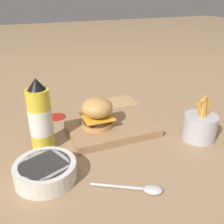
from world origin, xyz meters
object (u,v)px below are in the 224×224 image
serving_board (112,129)px  spoon (144,189)px  burger (97,112)px  side_bowl (45,171)px  ketchup_bottle (40,118)px  fries_basket (200,126)px

serving_board → spoon: (0.04, 0.29, -0.01)m
burger → side_bowl: bearing=41.2°
burger → spoon: burger is taller
ketchup_bottle → serving_board: bearing=-178.1°
serving_board → fries_basket: (-0.24, 0.14, 0.03)m
fries_basket → side_bowl: fries_basket is taller
ketchup_bottle → side_bowl: 0.17m
burger → serving_board: bearing=157.4°
spoon → fries_basket: bearing=58.1°
fries_basket → spoon: fries_basket is taller
fries_basket → burger: bearing=-28.9°
spoon → serving_board: bearing=113.0°
serving_board → ketchup_bottle: 0.24m
ketchup_bottle → fries_basket: size_ratio=1.50×
serving_board → fries_basket: size_ratio=1.93×
ketchup_bottle → spoon: (-0.19, 0.28, -0.09)m
ketchup_bottle → side_bowl: size_ratio=1.41×
serving_board → side_bowl: size_ratio=1.82×
serving_board → side_bowl: (0.24, 0.16, 0.01)m
burger → side_bowl: (0.20, 0.17, -0.05)m
serving_board → side_bowl: bearing=32.6°
ketchup_bottle → fries_basket: (-0.47, 0.13, -0.06)m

